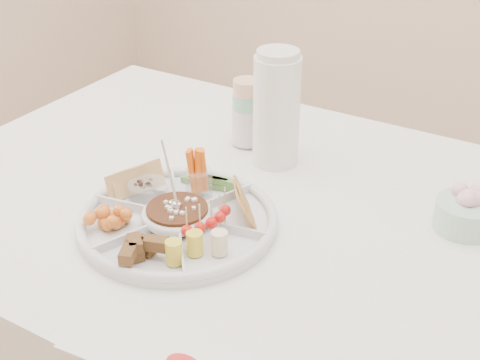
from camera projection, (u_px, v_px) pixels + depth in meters
The scene contains 13 objects.
dining_table at pixel (262, 345), 1.55m from camera, with size 1.52×1.02×0.76m, color white.
party_tray at pixel (178, 218), 1.28m from camera, with size 0.38×0.38×0.04m, color silver.
bean_dip at pixel (177, 214), 1.28m from camera, with size 0.12×0.12×0.04m, color black.
tortillas at pixel (244, 203), 1.29m from camera, with size 0.10×0.10×0.06m, color tan, non-canonical shape.
carrot_cucumber at pixel (205, 168), 1.37m from camera, with size 0.11×0.11×0.10m, color orange, non-canonical shape.
pita_raisins at pixel (142, 182), 1.36m from camera, with size 0.11×0.11×0.06m, color #ECC077, non-canonical shape.
cherries at pixel (108, 217), 1.26m from camera, with size 0.11×0.11×0.04m, color #D65D16, non-canonical shape.
granola_chunks at pixel (144, 249), 1.17m from camera, with size 0.11×0.11×0.05m, color brown, non-canonical shape.
banana_tomato at pixel (218, 232), 1.18m from camera, with size 0.10×0.10×0.08m, color #F4DD91, non-canonical shape.
cup_stack at pixel (247, 107), 1.56m from camera, with size 0.07×0.07×0.19m, color beige.
thermos at pixel (277, 107), 1.46m from camera, with size 0.10×0.10×0.27m, color white.
flower_bowl at pixel (466, 209), 1.27m from camera, with size 0.12×0.12×0.09m, color silver.
placemat at pixel (167, 359), 0.99m from camera, with size 0.33×0.11×0.01m, color white.
Camera 1 is at (0.55, -1.01, 1.48)m, focal length 50.00 mm.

